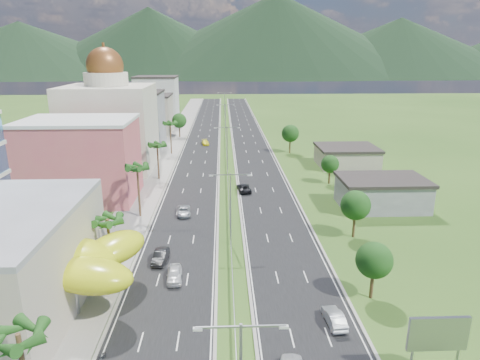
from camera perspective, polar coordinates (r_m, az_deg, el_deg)
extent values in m
plane|color=#2D5119|center=(55.37, -1.02, -13.00)|extent=(500.00, 500.00, 0.00)
cube|color=black|center=(140.96, -4.96, 5.37)|extent=(11.00, 260.00, 0.04)
cube|color=black|center=(141.07, 1.17, 5.43)|extent=(11.00, 260.00, 0.04)
cube|color=gray|center=(141.71, -8.82, 5.31)|extent=(7.00, 260.00, 0.12)
cube|color=gray|center=(123.07, -1.82, 4.05)|extent=(0.08, 216.00, 0.28)
cube|color=gray|center=(223.77, -2.10, 9.67)|extent=(0.10, 0.12, 0.70)
cube|color=gray|center=(28.45, -2.94, -19.01)|extent=(2.88, 0.12, 0.12)
cube|color=gray|center=(28.55, 3.17, -18.87)|extent=(2.88, 0.12, 0.12)
cube|color=silver|center=(28.56, -5.66, -19.17)|extent=(0.60, 0.25, 0.18)
cube|color=silver|center=(28.75, 5.86, -18.91)|extent=(0.60, 0.25, 0.18)
cylinder|color=gray|center=(62.11, -1.27, -4.00)|extent=(0.20, 0.20, 11.00)
cube|color=gray|center=(60.44, -2.67, 0.69)|extent=(2.88, 0.12, 0.12)
cube|color=gray|center=(60.49, 0.06, 0.72)|extent=(2.88, 0.12, 0.12)
cube|color=silver|center=(60.50, -3.88, 0.59)|extent=(0.60, 0.25, 0.18)
cube|color=silver|center=(60.59, 1.27, 0.65)|extent=(0.60, 0.25, 0.18)
cylinder|color=gray|center=(100.54, -1.72, 4.05)|extent=(0.20, 0.20, 11.00)
cube|color=gray|center=(99.52, -2.58, 7.02)|extent=(2.88, 0.12, 0.12)
cube|color=gray|center=(99.55, -0.91, 7.03)|extent=(2.88, 0.12, 0.12)
cube|color=silver|center=(99.55, -3.32, 6.95)|extent=(0.60, 0.25, 0.18)
cube|color=silver|center=(99.60, -0.17, 6.98)|extent=(0.60, 0.25, 0.18)
cylinder|color=gray|center=(144.79, -1.93, 7.92)|extent=(0.20, 0.20, 11.00)
cube|color=gray|center=(144.09, -2.54, 10.00)|extent=(2.88, 0.12, 0.12)
cube|color=gray|center=(144.11, -1.37, 10.01)|extent=(2.88, 0.12, 0.12)
cube|color=silver|center=(144.11, -3.05, 9.95)|extent=(0.60, 0.25, 0.18)
cube|color=silver|center=(144.14, -0.86, 9.97)|extent=(0.60, 0.25, 0.18)
cylinder|color=gray|center=(189.40, -2.05, 9.97)|extent=(0.20, 0.20, 11.00)
cube|color=gray|center=(188.86, -2.51, 11.57)|extent=(2.88, 0.12, 0.12)
cube|color=gray|center=(188.87, -1.62, 11.58)|extent=(2.88, 0.12, 0.12)
cube|color=silver|center=(188.87, -2.91, 11.53)|extent=(0.60, 0.25, 0.18)
cube|color=silver|center=(188.90, -1.23, 11.55)|extent=(0.60, 0.25, 0.18)
cylinder|color=gray|center=(57.45, -26.20, -11.44)|extent=(0.50, 0.50, 4.00)
cylinder|color=gray|center=(50.90, -21.00, -14.50)|extent=(0.50, 0.50, 4.00)
cylinder|color=gray|center=(49.97, -26.62, -15.85)|extent=(0.50, 0.50, 4.00)
cylinder|color=gray|center=(54.47, -17.33, -11.96)|extent=(0.50, 0.50, 4.00)
cube|color=#C9525F|center=(86.86, -20.40, 2.34)|extent=(20.00, 15.00, 15.00)
cube|color=beige|center=(108.01, -16.90, 6.65)|extent=(20.00, 20.00, 20.00)
cylinder|color=beige|center=(106.77, -17.42, 12.73)|extent=(10.00, 10.00, 3.00)
sphere|color=brown|center=(106.64, -17.57, 14.33)|extent=(8.40, 8.40, 8.40)
cube|color=gray|center=(132.17, -13.78, 7.72)|extent=(16.00, 15.00, 16.00)
cube|color=#B3A793|center=(153.79, -12.18, 8.45)|extent=(16.00, 15.00, 13.00)
cube|color=silver|center=(176.03, -11.00, 10.33)|extent=(16.00, 15.00, 18.00)
cube|color=#D85919|center=(41.83, 24.92, -18.10)|extent=(5.20, 0.35, 3.20)
cube|color=gray|center=(82.51, 18.37, -1.80)|extent=(15.00, 10.00, 5.00)
cube|color=#B3A793|center=(110.59, 14.03, 2.96)|extent=(14.00, 12.00, 4.40)
cylinder|color=#47301C|center=(57.28, -16.97, -8.51)|extent=(0.36, 0.36, 7.50)
cylinder|color=#47301C|center=(75.17, -13.35, -1.56)|extent=(0.36, 0.36, 9.00)
cylinder|color=#47301C|center=(97.10, -10.87, 2.39)|extent=(0.36, 0.36, 8.00)
cylinder|color=#47301C|center=(121.21, -9.21, 5.48)|extent=(0.36, 0.36, 8.80)
cylinder|color=#47301C|center=(146.00, -8.06, 6.63)|extent=(0.40, 0.40, 4.90)
sphere|color=#1D4A17|center=(145.50, -8.11, 7.85)|extent=(4.90, 4.90, 4.90)
cylinder|color=#47301C|center=(52.80, 17.20, -12.79)|extent=(0.40, 0.40, 4.20)
sphere|color=#1D4A17|center=(51.56, 17.46, -10.17)|extent=(4.20, 4.20, 4.20)
cylinder|color=#47301C|center=(68.15, 14.98, -5.58)|extent=(0.40, 0.40, 4.55)
sphere|color=#1D4A17|center=(67.13, 15.16, -3.27)|extent=(4.55, 4.55, 4.55)
cylinder|color=#47301C|center=(94.57, 11.83, 0.65)|extent=(0.40, 0.40, 3.85)
sphere|color=#1D4A17|center=(93.93, 11.92, 2.10)|extent=(3.85, 3.85, 3.85)
cylinder|color=#47301C|center=(122.21, 6.68, 4.74)|extent=(0.40, 0.40, 4.90)
sphere|color=#1D4A17|center=(121.61, 6.73, 6.19)|extent=(4.90, 4.90, 4.90)
imported|color=silver|center=(55.26, -8.73, -12.31)|extent=(2.15, 4.69, 1.56)
imported|color=black|center=(60.01, -10.56, -9.94)|extent=(2.07, 4.87, 1.56)
imported|color=#A6AAAE|center=(75.75, -7.51, -4.12)|extent=(2.77, 5.17, 1.38)
imported|color=yellow|center=(132.89, -4.65, 5.00)|extent=(2.68, 5.08, 1.40)
imported|color=#A9ACB1|center=(47.96, 12.45, -17.48)|extent=(1.91, 4.63, 1.49)
imported|color=black|center=(87.59, 0.52, -1.05)|extent=(3.02, 5.60, 1.49)
imported|color=black|center=(44.29, -17.88, -21.47)|extent=(0.70, 1.82, 1.14)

